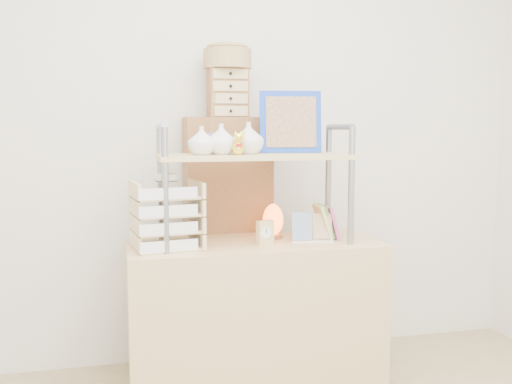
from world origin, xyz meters
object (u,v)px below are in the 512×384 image
at_px(letter_tray, 167,219).
at_px(salt_lamp, 273,221).
at_px(desk, 254,318).
at_px(cabinet, 228,243).

xyz_separation_m(letter_tray, salt_lamp, (0.53, 0.12, -0.05)).
height_order(desk, salt_lamp, salt_lamp).
bearing_deg(salt_lamp, cabinet, 120.39).
xyz_separation_m(desk, letter_tray, (-0.42, -0.04, 0.51)).
distance_m(desk, salt_lamp, 0.48).
height_order(desk, letter_tray, letter_tray).
xyz_separation_m(cabinet, salt_lamp, (0.17, -0.29, 0.16)).
bearing_deg(cabinet, letter_tray, -131.35).
distance_m(desk, cabinet, 0.48).
bearing_deg(desk, letter_tray, -174.43).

